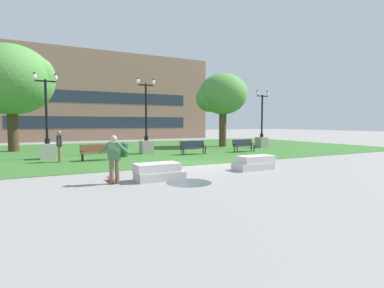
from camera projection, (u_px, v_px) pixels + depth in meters
The scene contains 18 objects.
ground_plane at pixel (197, 165), 15.13m from camera, with size 140.00×140.00×0.00m, color gray.
grass_lawn at pixel (138, 150), 23.98m from camera, with size 40.00×20.00×0.02m, color #336628.
concrete_block_center at pixel (158, 172), 11.19m from camera, with size 1.83×0.90×0.64m.
concrete_block_left at pixel (254, 163), 13.71m from camera, with size 1.89×0.90×0.64m.
person_skateboarder at pixel (114, 156), 10.46m from camera, with size 1.00×0.50×1.71m.
skateboard at pixel (112, 180), 10.84m from camera, with size 0.26×1.02×0.14m.
puddle at pixel (189, 183), 10.71m from camera, with size 1.64×1.64×0.01m, color #47515B.
park_bench_near_left at pixel (243, 145), 22.04m from camera, with size 1.82×0.60×0.90m.
park_bench_near_right at pixel (193, 147), 20.20m from camera, with size 1.82×0.59×0.90m.
park_bench_far_left at pixel (97, 151), 16.95m from camera, with size 1.81×0.58×0.90m.
lamp_post_center at pixel (146, 138), 20.63m from camera, with size 1.32×0.80×5.19m.
lamp_post_right at pixel (47, 142), 17.58m from camera, with size 1.32×0.80×5.04m.
lamp_post_left at pixel (262, 136), 25.67m from camera, with size 1.32×0.80×4.90m.
tree_far_right at pixel (10, 81), 21.99m from camera, with size 6.33×6.03×7.87m.
tree_near_left at pixel (222, 95), 26.66m from camera, with size 4.49×4.28×6.52m.
trash_bin at pixel (124, 149), 18.72m from camera, with size 0.49×0.49×0.96m.
person_bystander_near_lawn at pixel (60, 144), 16.14m from camera, with size 0.32×0.62×1.71m.
building_facade_distant at pixel (104, 96), 36.55m from camera, with size 28.18×1.03×10.86m.
Camera 1 is at (-7.16, -13.20, 2.14)m, focal length 28.00 mm.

